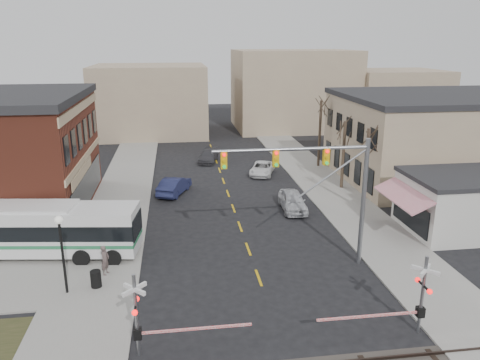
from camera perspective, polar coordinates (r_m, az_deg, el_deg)
name	(u,v)px	position (r m, az deg, el deg)	size (l,w,h in m)	color
ground	(265,295)	(26.59, 3.07, -13.87)	(160.00, 160.00, 0.00)	black
sidewalk_west	(124,191)	(44.80, -13.94, -1.26)	(5.00, 60.00, 0.12)	gray
sidewalk_east	(321,182)	(46.68, 9.90, -0.28)	(5.00, 60.00, 0.12)	gray
tan_building	(445,137)	(50.90, 23.72, 4.84)	(20.30, 15.30, 8.50)	tan
awning_shop	(463,203)	(37.63, 25.58, -2.54)	(9.74, 6.20, 4.30)	beige
tree_east_a	(366,170)	(38.89, 15.09, 1.20)	(0.28, 0.28, 6.75)	#382B21
tree_east_b	(343,155)	(44.45, 12.48, 3.00)	(0.28, 0.28, 6.30)	#382B21
tree_east_c	(320,134)	(51.80, 9.69, 5.59)	(0.28, 0.28, 7.20)	#382B21
transit_bus	(36,229)	(32.83, -23.64, -5.51)	(13.30, 4.55, 3.36)	silver
traffic_signal_mast	(323,178)	(28.04, 10.10, 0.26)	(9.33, 0.30, 8.00)	gray
rr_crossing_west	(146,316)	(21.66, -11.34, -15.90)	(5.60, 1.36, 4.00)	gray
rr_crossing_east	(414,296)	(24.06, 20.42, -13.15)	(5.60, 1.36, 4.00)	gray
street_lamp	(61,239)	(26.92, -21.00, -6.72)	(0.44, 0.44, 4.51)	black
trash_bin	(96,279)	(28.12, -17.16, -11.44)	(0.60, 0.60, 0.97)	black
car_a	(293,201)	(38.77, 6.44, -2.54)	(1.88, 4.66, 1.59)	#B5B6BA
car_b	(174,186)	(42.96, -8.01, -0.68)	(1.67, 4.78, 1.58)	#1A1E41
car_c	(262,168)	(48.79, 2.73, 1.42)	(2.14, 4.64, 1.29)	silver
car_d	(208,156)	(54.02, -3.89, 2.93)	(1.86, 4.57, 1.32)	#38383C
pedestrian_near	(105,260)	(29.17, -16.13, -9.35)	(0.66, 0.44, 1.82)	#5D4C4A
pedestrian_far	(77,234)	(33.24, -19.21, -6.29)	(0.91, 0.71, 1.87)	#313657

